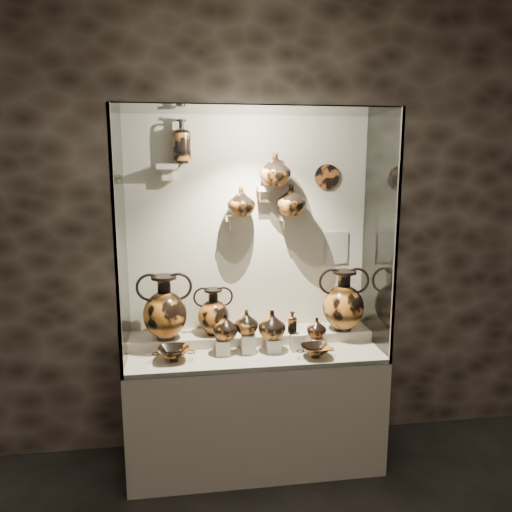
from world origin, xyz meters
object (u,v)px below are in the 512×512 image
(amphora_mid, at_px, (213,311))
(jug_c, at_px, (272,324))
(lekythos_tall, at_px, (182,139))
(jug_e, at_px, (316,328))
(kylix_left, at_px, (174,353))
(kylix_right, at_px, (315,350))
(ovoid_vase_a, at_px, (241,202))
(ovoid_vase_c, at_px, (291,200))
(jug_a, at_px, (225,326))
(amphora_right, at_px, (343,300))
(amphora_left, at_px, (165,307))
(ovoid_vase_b, at_px, (275,170))
(jug_b, at_px, (247,322))
(lekythos_small, at_px, (292,321))

(amphora_mid, bearing_deg, jug_c, -19.33)
(lekythos_tall, bearing_deg, amphora_mid, -34.29)
(jug_e, height_order, kylix_left, jug_e)
(kylix_right, bearing_deg, ovoid_vase_a, 148.02)
(kylix_right, relative_size, ovoid_vase_c, 1.13)
(jug_a, relative_size, kylix_left, 0.66)
(amphora_right, bearing_deg, lekythos_tall, 155.42)
(amphora_left, bearing_deg, lekythos_tall, 34.87)
(amphora_left, height_order, jug_e, amphora_left)
(amphora_right, bearing_deg, amphora_left, 161.24)
(ovoid_vase_a, height_order, ovoid_vase_b, ovoid_vase_b)
(jug_a, xyz_separation_m, ovoid_vase_a, (0.14, 0.23, 0.80))
(lekythos_tall, relative_size, ovoid_vase_a, 1.64)
(jug_b, relative_size, jug_c, 0.84)
(amphora_right, bearing_deg, jug_c, 176.83)
(jug_b, height_order, jug_e, jug_b)
(lekythos_small, bearing_deg, lekythos_tall, 169.22)
(jug_a, bearing_deg, lekythos_tall, 121.92)
(ovoid_vase_b, relative_size, ovoid_vase_c, 1.05)
(jug_e, bearing_deg, amphora_left, 171.70)
(amphora_mid, bearing_deg, ovoid_vase_b, 11.34)
(lekythos_tall, bearing_deg, jug_a, -60.61)
(amphora_mid, distance_m, jug_a, 0.21)
(ovoid_vase_b, bearing_deg, amphora_left, -153.75)
(jug_c, height_order, jug_e, jug_c)
(amphora_left, xyz_separation_m, jug_b, (0.53, -0.15, -0.08))
(ovoid_vase_a, bearing_deg, amphora_right, -6.80)
(amphora_mid, bearing_deg, amphora_left, -163.82)
(amphora_left, xyz_separation_m, ovoid_vase_c, (0.87, 0.08, 0.70))
(lekythos_tall, relative_size, ovoid_vase_c, 1.52)
(jug_c, relative_size, lekythos_tall, 0.60)
(jug_c, bearing_deg, lekythos_small, -1.57)
(jug_e, bearing_deg, kylix_right, -106.54)
(lekythos_small, xyz_separation_m, kylix_right, (0.13, -0.14, -0.16))
(lekythos_tall, bearing_deg, jug_e, -31.24)
(jug_c, bearing_deg, ovoid_vase_a, 129.42)
(amphora_mid, relative_size, ovoid_vase_c, 1.54)
(jug_c, xyz_separation_m, lekythos_tall, (-0.56, 0.26, 1.21))
(amphora_left, relative_size, lekythos_tall, 1.37)
(amphora_left, xyz_separation_m, amphora_mid, (0.33, 0.05, -0.06))
(jug_a, relative_size, ovoid_vase_b, 0.78)
(ovoid_vase_a, bearing_deg, jug_a, -120.83)
(ovoid_vase_c, bearing_deg, kylix_left, -159.33)
(ovoid_vase_c, bearing_deg, lekythos_small, -96.89)
(amphora_mid, bearing_deg, ovoid_vase_c, 11.23)
(jug_b, distance_m, ovoid_vase_a, 0.81)
(jug_a, relative_size, kylix_right, 0.72)
(kylix_right, bearing_deg, ovoid_vase_c, 113.34)
(amphora_right, height_order, lekythos_tall, lekythos_tall)
(kylix_right, bearing_deg, jug_a, 174.45)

